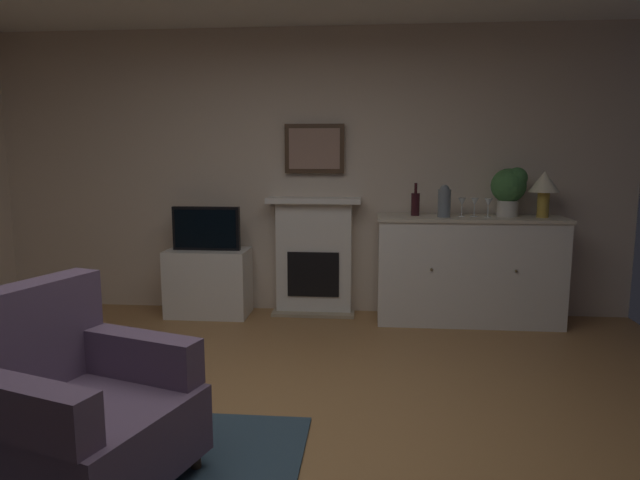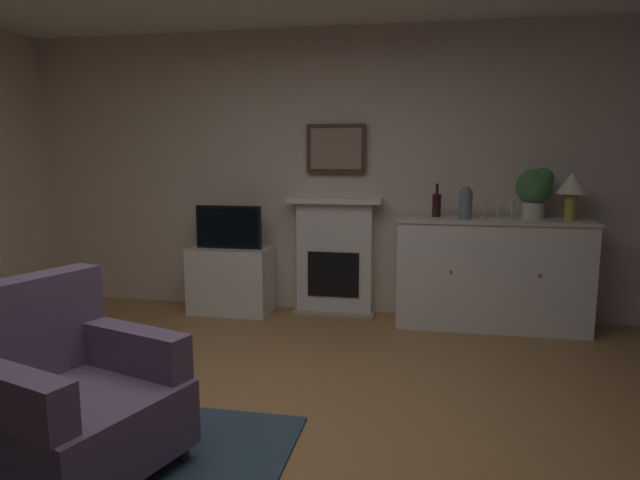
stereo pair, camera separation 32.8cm
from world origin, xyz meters
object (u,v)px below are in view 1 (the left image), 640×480
Objects in this scene: wine_bottle at (415,204)px; tv_cabinet at (209,282)px; framed_picture at (314,149)px; table_lamp at (544,185)px; wine_glass_left at (462,203)px; tv_set at (206,228)px; wine_glass_center at (475,203)px; fireplace_unit at (314,256)px; armchair at (75,408)px; potted_plant_small at (510,187)px; wine_glass_right at (488,203)px; vase_decorative at (444,201)px; sideboard_cabinet at (469,270)px.

tv_cabinet is (-1.89, -0.03, -0.75)m from wine_bottle.
framed_picture is 0.73× the size of tv_cabinet.
table_lamp is 2.42× the size of wine_glass_left.
wine_glass_center is at bearing 0.58° from tv_set.
framed_picture reaches higher than fireplace_unit.
table_lamp is at bearing -6.33° from framed_picture.
tv_set is (-0.00, -0.02, 0.51)m from tv_cabinet.
wine_glass_center is 2.52m from tv_cabinet.
potted_plant_small is at bearing 48.00° from armchair.
tv_set is at bearing -90.00° from tv_cabinet.
wine_glass_center is 0.22× the size of tv_cabinet.
tv_set is at bearing -179.42° from wine_glass_center.
framed_picture reaches higher than wine_glass_center.
wine_bottle is at bearing 176.42° from wine_glass_center.
wine_glass_right is at bearing -0.77° from tv_cabinet.
tv_set is (-0.98, -0.23, -0.72)m from framed_picture.
framed_picture reaches higher than vase_decorative.
wine_glass_left is at bearing 0.38° from tv_set.
wine_bottle reaches higher than fireplace_unit.
wine_glass_left reaches higher than tv_set.
wine_glass_center is at bearing -3.58° from wine_bottle.
wine_glass_right reaches higher than sideboard_cabinet.
fireplace_unit reaches higher than tv_set.
fireplace_unit is 6.67× the size of wine_glass_right.
framed_picture is at bearing 170.96° from sideboard_cabinet.
sideboard_cabinet is 2.40m from tv_set.
table_lamp reaches higher than wine_glass_right.
wine_glass_center is 0.59× the size of vase_decorative.
potted_plant_small reaches higher than sideboard_cabinet.
armchair is (-2.17, -2.73, -0.10)m from sideboard_cabinet.
sideboard_cabinet reaches higher than tv_cabinet.
tv_set is at bearing -169.23° from fireplace_unit.
wine_glass_left is 0.22m from wine_glass_right.
wine_bottle reaches higher than tv_cabinet.
wine_glass_right is (0.11, -0.04, 0.00)m from wine_glass_center.
table_lamp is (0.61, 0.00, 0.76)m from sideboard_cabinet.
wine_glass_left is (1.32, -0.17, 0.53)m from fireplace_unit.
framed_picture is 1.59m from tv_cabinet.
wine_glass_left is (-0.08, 0.01, 0.60)m from sideboard_cabinet.
wine_glass_right is (0.22, -0.03, 0.00)m from wine_glass_left.
framed_picture is 1.77m from potted_plant_small.
wine_bottle reaches higher than armchair.
vase_decorative reaches higher than tv_cabinet.
framed_picture is 1.27m from vase_decorative.
armchair is at bearing -132.00° from potted_plant_small.
table_lamp is 0.53× the size of tv_cabinet.
fireplace_unit is 0.68× the size of sideboard_cabinet.
wine_glass_right is (1.54, -0.24, -0.47)m from framed_picture.
sideboard_cabinet is 0.60m from wine_glass_center.
wine_bottle is (0.92, -0.17, -0.48)m from framed_picture.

